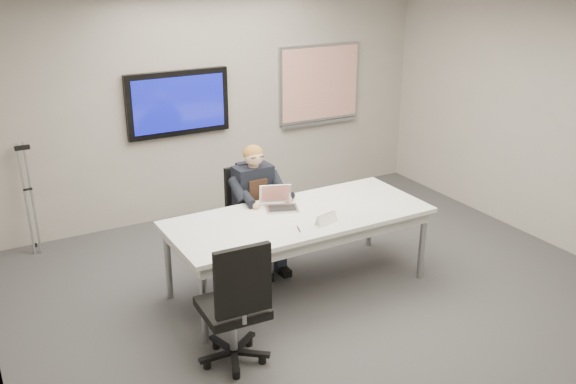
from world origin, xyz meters
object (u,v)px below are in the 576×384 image
seated_person (261,220)px  conference_table (299,223)px  office_chair_near (235,326)px  office_chair_far (251,230)px  laptop (279,202)px

seated_person → conference_table: bearing=-81.9°
seated_person → office_chair_near: bearing=-125.4°
conference_table → office_chair_far: size_ratio=2.53×
office_chair_far → laptop: office_chair_far is taller
conference_table → office_chair_near: (-1.11, -0.88, -0.35)m
office_chair_far → office_chair_near: (-0.99, -1.76, 0.04)m
conference_table → office_chair_far: bearing=97.1°
office_chair_far → laptop: (0.04, -0.61, 0.54)m
laptop → conference_table: bearing=-51.8°
office_chair_near → laptop: (1.03, 1.15, 0.50)m
office_chair_near → seated_person: (1.00, 1.51, 0.18)m
office_chair_near → laptop: office_chair_near is taller
seated_person → laptop: size_ratio=3.31×
conference_table → office_chair_near: 1.46m
office_chair_far → seated_person: size_ratio=0.78×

